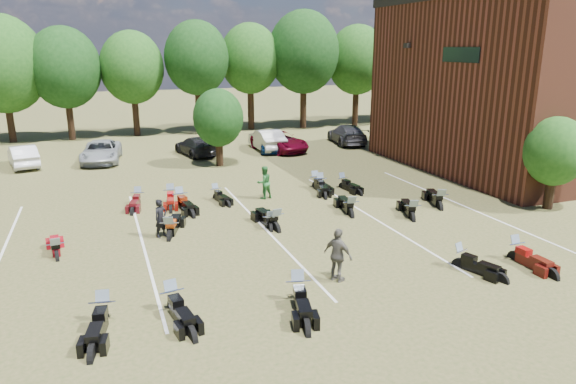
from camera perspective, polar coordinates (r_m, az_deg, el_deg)
name	(u,v)px	position (r m, az deg, el deg)	size (l,w,h in m)	color
ground	(362,244)	(20.29, 8.18, -5.72)	(160.00, 160.00, 0.00)	brown
car_1	(23,156)	(36.94, -27.35, 3.58)	(1.49, 4.26, 1.40)	silver
car_2	(101,152)	(36.41, -20.04, 4.24)	(2.33, 5.06, 1.41)	#989BA0
car_3	(196,146)	(37.03, -10.21, 5.05)	(1.83, 4.51, 1.31)	black
car_4	(270,143)	(37.85, -2.01, 5.52)	(1.55, 3.85, 1.31)	navy
car_5	(267,140)	(38.26, -2.35, 5.82)	(1.67, 4.78, 1.57)	#B1B1AC
car_6	(280,141)	(37.94, -0.94, 5.64)	(2.38, 5.15, 1.43)	#5C0519
car_7	(347,134)	(41.16, 6.57, 6.39)	(2.11, 5.20, 1.51)	#3A393E
person_black	(161,218)	(21.16, -13.95, -2.86)	(0.57, 0.38, 1.57)	black
person_green	(264,182)	(25.81, -2.67, 1.07)	(0.81, 0.63, 1.67)	#286C2F
person_grey	(338,255)	(16.78, 5.58, -7.00)	(1.06, 0.44, 1.81)	#5C584F
motorcycle_0	(104,323)	(15.56, -19.73, -13.53)	(0.74, 2.34, 1.30)	black
motorcycle_2	(173,311)	(15.65, -12.66, -12.77)	(0.74, 2.32, 1.29)	black
motorcycle_3	(298,301)	(15.81, 1.10, -12.03)	(0.77, 2.42, 1.35)	black
motorcycle_4	(460,267)	(19.06, 18.53, -7.87)	(0.68, 2.13, 1.19)	black
motorcycle_6	(515,260)	(20.38, 23.89, -6.88)	(0.72, 2.26, 1.26)	#4A0E0A
motorcycle_7	(57,259)	(20.51, -24.25, -6.78)	(0.66, 2.08, 1.16)	maroon
motorcycle_8	(170,239)	(21.14, -12.97, -5.08)	(0.77, 2.42, 1.35)	black
motorcycle_9	(276,231)	(21.49, -1.36, -4.31)	(0.79, 2.49, 1.39)	black
motorcycle_10	(271,230)	(21.59, -1.95, -4.22)	(0.67, 2.12, 1.18)	black
motorcycle_11	(351,216)	(23.47, 6.98, -2.68)	(0.77, 2.41, 1.34)	black
motorcycle_12	(439,209)	(25.39, 16.47, -1.80)	(0.80, 2.50, 1.39)	black
motorcycle_13	(412,220)	(23.47, 13.63, -3.02)	(0.76, 2.39, 1.33)	black
motorcycle_14	(138,204)	(26.10, -16.29, -1.31)	(0.68, 2.14, 1.19)	#4A0A11
motorcycle_15	(171,202)	(26.08, -12.88, -1.08)	(0.72, 2.26, 1.26)	maroon
motorcycle_16	(216,199)	(26.13, -7.99, -0.79)	(0.64, 1.99, 1.11)	black
motorcycle_17	(181,207)	(25.19, -11.84, -1.61)	(0.77, 2.40, 1.34)	black
motorcycle_18	(315,188)	(28.01, 3.06, 0.47)	(0.74, 2.31, 1.29)	black
motorcycle_19	(320,190)	(27.67, 3.58, 0.26)	(0.73, 2.28, 1.27)	black
motorcycle_20	(343,188)	(28.08, 6.08, 0.44)	(0.67, 2.10, 1.17)	black
tree_line	(193,60)	(46.25, -10.55, 14.18)	(56.00, 6.00, 9.79)	black
young_tree_near_building	(555,151)	(26.77, 27.57, 4.02)	(2.80, 2.80, 4.16)	black
young_tree_midfield	(218,118)	(33.08, -7.76, 8.17)	(3.20, 3.20, 4.70)	black
parking_lines	(265,228)	(21.75, -2.61, -4.06)	(20.10, 14.00, 0.01)	silver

